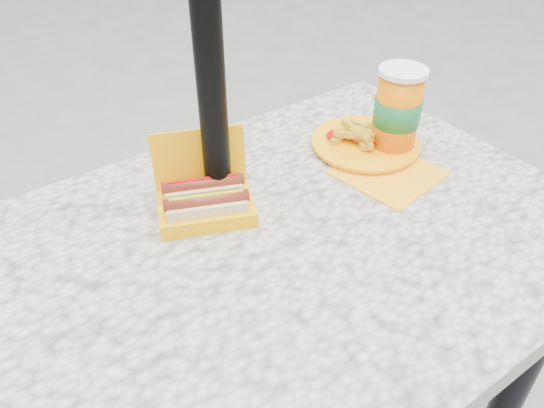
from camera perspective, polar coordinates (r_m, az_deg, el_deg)
picnic_table at (r=1.00m, az=-0.51°, el=-9.03°), size 1.20×0.80×0.75m
umbrella_pole at (r=0.87m, az=-7.11°, el=19.29°), size 0.05×0.05×2.20m
hotdog_box at (r=0.98m, az=-7.18°, el=0.41°), size 0.21×0.19×0.14m
fries_plate at (r=1.19m, az=10.04°, el=6.39°), size 0.26×0.33×0.05m
soda_cup at (r=1.16m, az=13.31°, el=9.72°), size 0.10×0.10×0.19m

